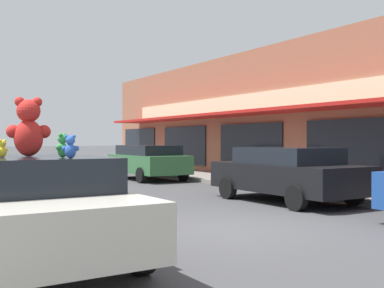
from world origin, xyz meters
TOP-DOWN VIEW (x-y plane):
  - ground_plane at (0.00, 0.00)m, footprint 260.00×260.00m
  - plush_art_car at (-3.64, -0.46)m, footprint 2.14×4.63m
  - teddy_bear_giant at (-3.68, -0.36)m, footprint 0.63×0.43m
  - teddy_bear_yellow at (-4.10, -0.73)m, footprint 0.17×0.15m
  - teddy_bear_blue at (-3.42, -1.44)m, footprint 0.22×0.17m
  - teddy_bear_green at (-3.42, -1.10)m, footprint 0.22×0.21m
  - parked_car_far_center at (3.76, 2.48)m, footprint 2.18×4.48m
  - parked_car_far_right at (3.76, 11.07)m, footprint 2.11×4.31m

SIDE VIEW (x-z plane):
  - ground_plane at x=0.00m, z-range 0.00..0.00m
  - plush_art_car at x=-3.64m, z-range 0.05..1.50m
  - parked_car_far_center at x=3.76m, z-range 0.05..1.53m
  - parked_car_far_right at x=3.76m, z-range 0.08..1.54m
  - teddy_bear_yellow at x=-4.10m, z-range 1.45..1.69m
  - teddy_bear_blue at x=-3.42m, z-range 1.45..1.74m
  - teddy_bear_green at x=-3.42m, z-range 1.45..1.77m
  - teddy_bear_giant at x=-3.68m, z-range 1.44..2.27m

